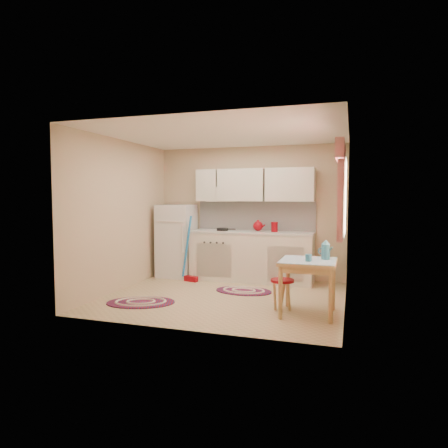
{
  "coord_description": "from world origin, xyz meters",
  "views": [
    {
      "loc": [
        1.87,
        -5.8,
        1.56
      ],
      "look_at": [
        -0.08,
        0.25,
        1.12
      ],
      "focal_mm": 32.0,
      "sensor_mm": 36.0,
      "label": 1
    }
  ],
  "objects": [
    {
      "name": "coffee_pot",
      "position": [
        1.55,
        -0.4,
        0.86
      ],
      "size": [
        0.17,
        0.15,
        0.28
      ],
      "primitive_type": null,
      "rotation": [
        0.0,
        0.0,
        -0.28
      ],
      "color": "#28637D",
      "rests_on": "table"
    },
    {
      "name": "broom",
      "position": [
        -0.92,
        0.9,
        0.6
      ],
      "size": [
        0.3,
        0.19,
        1.2
      ],
      "primitive_type": null,
      "rotation": [
        0.0,
        0.0,
        -0.25
      ],
      "color": "blue",
      "rests_on": "ground"
    },
    {
      "name": "rug_center",
      "position": [
        0.2,
        0.45,
        0.01
      ],
      "size": [
        0.94,
        0.63,
        0.02
      ],
      "primitive_type": null,
      "rotation": [
        0.0,
        0.0,
        -0.01
      ],
      "color": "maroon",
      "rests_on": "ground"
    },
    {
      "name": "frying_pan",
      "position": [
        -0.43,
        1.25,
        0.94
      ],
      "size": [
        0.26,
        0.26,
        0.05
      ],
      "primitive_type": "cylinder",
      "rotation": [
        0.0,
        0.0,
        0.23
      ],
      "color": "black",
      "rests_on": "countertop"
    },
    {
      "name": "countertop",
      "position": [
        0.12,
        1.3,
        0.9
      ],
      "size": [
        2.27,
        0.62,
        0.04
      ],
      "primitive_type": "cube",
      "color": "#B7B7AE",
      "rests_on": "base_cabinets"
    },
    {
      "name": "red_kettle",
      "position": [
        0.24,
        1.3,
        1.02
      ],
      "size": [
        0.25,
        0.24,
        0.2
      ],
      "primitive_type": null,
      "rotation": [
        0.0,
        0.0,
        -0.35
      ],
      "color": "maroon",
      "rests_on": "countertop"
    },
    {
      "name": "base_cabinets",
      "position": [
        0.12,
        1.3,
        0.44
      ],
      "size": [
        2.25,
        0.6,
        0.88
      ],
      "primitive_type": "cube",
      "color": "beige",
      "rests_on": "ground"
    },
    {
      "name": "red_canister",
      "position": [
        0.54,
        1.3,
        1.0
      ],
      "size": [
        0.14,
        0.14,
        0.16
      ],
      "primitive_type": "cylinder",
      "rotation": [
        0.0,
        0.0,
        0.25
      ],
      "color": "maroon",
      "rests_on": "countertop"
    },
    {
      "name": "table",
      "position": [
        1.33,
        -0.52,
        0.36
      ],
      "size": [
        0.72,
        0.72,
        0.72
      ],
      "primitive_type": "cube",
      "color": "tan",
      "rests_on": "ground"
    },
    {
      "name": "mug",
      "position": [
        1.35,
        -0.62,
        0.77
      ],
      "size": [
        0.11,
        0.11,
        0.1
      ],
      "primitive_type": "cylinder",
      "rotation": [
        0.0,
        0.0,
        -0.36
      ],
      "color": "#28637D",
      "rests_on": "table"
    },
    {
      "name": "room_shell",
      "position": [
        0.16,
        0.24,
        1.6
      ],
      "size": [
        3.64,
        3.6,
        2.52
      ],
      "color": "tan",
      "rests_on": "ground"
    },
    {
      "name": "rug_left",
      "position": [
        -1.06,
        -0.7,
        0.01
      ],
      "size": [
        1.16,
        0.96,
        0.02
      ],
      "primitive_type": null,
      "rotation": [
        0.0,
        0.0,
        0.34
      ],
      "color": "maroon",
      "rests_on": "ground"
    },
    {
      "name": "stool",
      "position": [
        0.97,
        -0.39,
        0.21
      ],
      "size": [
        0.34,
        0.34,
        0.42
      ],
      "primitive_type": "cylinder",
      "rotation": [
        0.0,
        0.0,
        0.06
      ],
      "color": "maroon",
      "rests_on": "ground"
    },
    {
      "name": "fridge",
      "position": [
        -1.37,
        1.25,
        0.7
      ],
      "size": [
        0.65,
        0.6,
        1.4
      ],
      "primitive_type": "cube",
      "color": "silver",
      "rests_on": "ground"
    }
  ]
}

